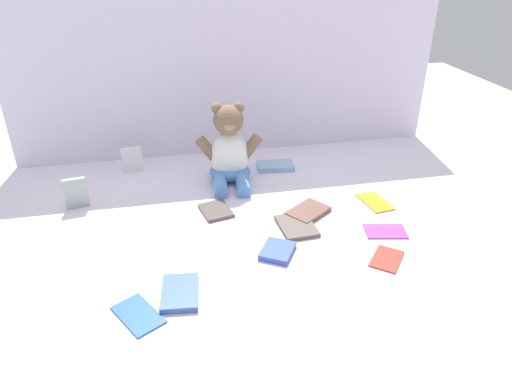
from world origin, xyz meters
name	(u,v)px	position (x,y,z in m)	size (l,w,h in m)	color
ground_plane	(253,205)	(0.00, 0.00, 0.00)	(3.20, 3.20, 0.00)	silver
backdrop_drape	(229,76)	(0.00, 0.44, 0.28)	(1.54, 0.03, 0.56)	silver
teddy_bear	(229,153)	(-0.04, 0.18, 0.10)	(0.22, 0.20, 0.26)	white
book_case_0	(308,212)	(0.15, -0.08, 0.01)	(0.08, 0.12, 0.01)	brown
book_case_1	(180,293)	(-0.24, -0.37, 0.01)	(0.08, 0.12, 0.02)	#3B5DA5
book_case_2	(387,258)	(0.28, -0.34, 0.00)	(0.07, 0.10, 0.01)	red
book_case_3	(138,314)	(-0.34, -0.42, 0.00)	(0.07, 0.12, 0.01)	blue
book_case_4	(275,166)	(0.13, 0.24, 0.01)	(0.07, 0.13, 0.02)	#83AED1
book_case_5	(375,201)	(0.37, -0.06, 0.00)	(0.07, 0.12, 0.01)	orange
book_case_6	(277,251)	(0.01, -0.26, 0.01)	(0.08, 0.09, 0.02)	#3850BD
book_case_7	(132,160)	(-0.36, 0.32, 0.05)	(0.07, 0.01, 0.09)	silver
book_case_8	(216,211)	(-0.12, -0.02, 0.01)	(0.08, 0.10, 0.01)	#564B44
book_case_9	(385,231)	(0.33, -0.22, 0.00)	(0.07, 0.11, 0.01)	#95398D
book_case_10	(297,226)	(0.09, -0.15, 0.01)	(0.09, 0.13, 0.01)	brown
book_case_11	(76,193)	(-0.52, 0.10, 0.05)	(0.07, 0.01, 0.10)	#9AA29F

